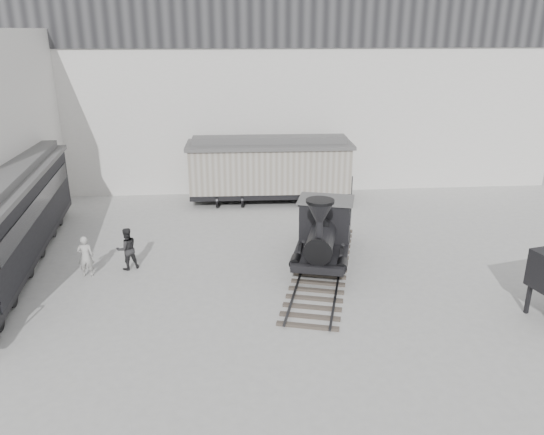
{
  "coord_description": "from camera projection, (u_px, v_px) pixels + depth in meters",
  "views": [
    {
      "loc": [
        -2.03,
        -15.72,
        8.96
      ],
      "look_at": [
        -0.37,
        3.74,
        2.0
      ],
      "focal_mm": 35.0,
      "sensor_mm": 36.0,
      "label": 1
    }
  ],
  "objects": [
    {
      "name": "passenger_coach",
      "position": [
        4.0,
        218.0,
        20.79
      ],
      "size": [
        3.97,
        13.53,
        3.57
      ],
      "rotation": [
        0.0,
        0.0,
        0.09
      ],
      "color": "black",
      "rests_on": "ground"
    },
    {
      "name": "visitor_b",
      "position": [
        127.0,
        249.0,
        20.71
      ],
      "size": [
        1.04,
        0.96,
        1.71
      ],
      "primitive_type": "imported",
      "rotation": [
        0.0,
        0.0,
        3.63
      ],
      "color": "#282829",
      "rests_on": "ground"
    },
    {
      "name": "locomotive",
      "position": [
        324.0,
        235.0,
        21.16
      ],
      "size": [
        4.44,
        9.45,
        3.27
      ],
      "rotation": [
        0.0,
        0.0,
        -0.27
      ],
      "color": "#3B362F",
      "rests_on": "ground"
    },
    {
      "name": "visitor_a",
      "position": [
        86.0,
        256.0,
        20.1
      ],
      "size": [
        0.64,
        0.45,
        1.64
      ],
      "primitive_type": "imported",
      "rotation": [
        0.0,
        0.0,
        3.25
      ],
      "color": "#B4B3AE",
      "rests_on": "ground"
    },
    {
      "name": "ground",
      "position": [
        292.0,
        310.0,
        17.92
      ],
      "size": [
        90.0,
        90.0,
        0.0
      ],
      "primitive_type": "plane",
      "color": "#9E9E9B"
    },
    {
      "name": "north_wall",
      "position": [
        262.0,
        93.0,
        30.12
      ],
      "size": [
        34.0,
        2.51,
        11.0
      ],
      "color": "silver",
      "rests_on": "ground"
    },
    {
      "name": "boxcar",
      "position": [
        269.0,
        168.0,
        28.59
      ],
      "size": [
        8.87,
        2.96,
        3.61
      ],
      "rotation": [
        0.0,
        0.0,
        -0.02
      ],
      "color": "black",
      "rests_on": "ground"
    }
  ]
}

